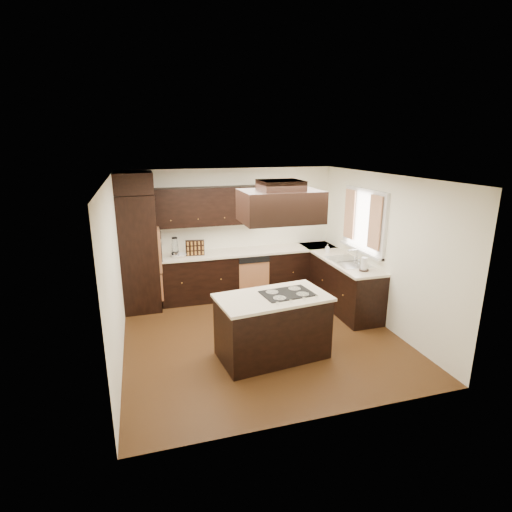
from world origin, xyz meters
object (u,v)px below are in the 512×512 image
object	(u,v)px
island	(272,328)
range_hood	(280,206)
spice_rack	(195,248)
oven_column	(139,253)

from	to	relation	value
island	range_hood	bearing A→B (deg)	30.47
range_hood	spice_rack	xyz separation A→B (m)	(-0.86, 2.30, -1.09)
oven_column	island	world-z (taller)	oven_column
oven_column	range_hood	bearing A→B (deg)	-50.26
island	spice_rack	bearing A→B (deg)	100.20
oven_column	island	xyz separation A→B (m)	(1.75, -2.35, -0.62)
range_hood	spice_rack	world-z (taller)	range_hood
island	range_hood	world-z (taller)	range_hood
oven_column	island	size ratio (longest dim) A/B	1.42
range_hood	spice_rack	distance (m)	2.69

